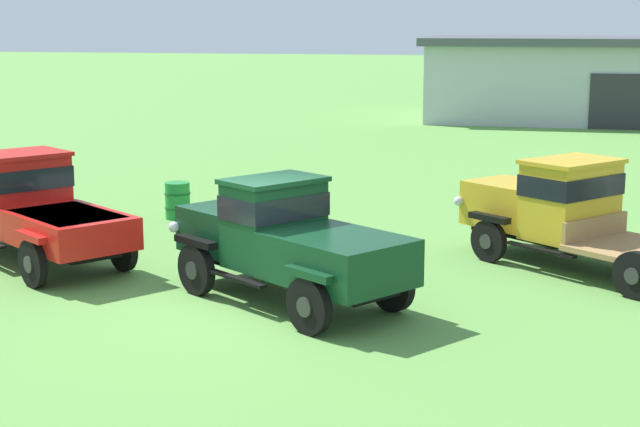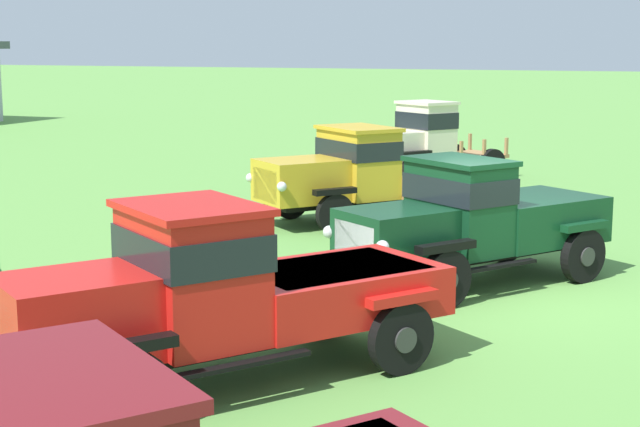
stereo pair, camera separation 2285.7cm
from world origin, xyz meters
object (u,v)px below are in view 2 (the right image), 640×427
vintage_truck_second_in_line (219,291)px  vintage_truck_midrow_center (474,220)px  vintage_truck_far_side (349,173)px  vintage_truck_back_of_row (421,141)px

vintage_truck_second_in_line → vintage_truck_midrow_center: vintage_truck_second_in_line is taller
vintage_truck_second_in_line → vintage_truck_far_side: size_ratio=0.99×
vintage_truck_midrow_center → vintage_truck_back_of_row: 11.73m
vintage_truck_midrow_center → vintage_truck_far_side: size_ratio=0.91×
vintage_truck_far_side → vintage_truck_back_of_row: vintage_truck_back_of_row is taller
vintage_truck_midrow_center → vintage_truck_second_in_line: bearing=163.3°
vintage_truck_back_of_row → vintage_truck_midrow_center: bearing=-160.3°
vintage_truck_midrow_center → vintage_truck_far_side: same height
vintage_truck_midrow_center → vintage_truck_far_side: bearing=39.7°
vintage_truck_second_in_line → vintage_truck_midrow_center: (5.64, -1.69, -0.02)m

